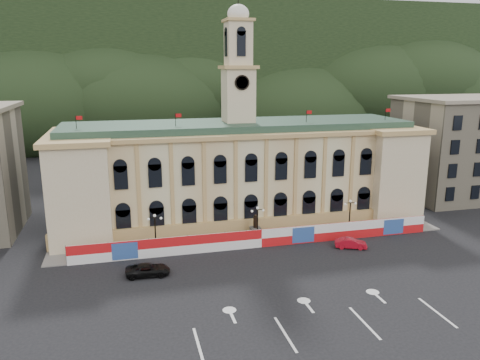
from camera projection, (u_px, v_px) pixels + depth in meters
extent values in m
plane|color=black|center=(302.00, 298.00, 49.40)|extent=(260.00, 260.00, 0.00)
cube|color=black|center=(170.00, 72.00, 166.79)|extent=(230.00, 70.00, 44.00)
cube|color=#595651|center=(281.00, 48.00, 154.35)|extent=(22.00, 8.00, 14.00)
cube|color=#595651|center=(9.00, 59.00, 133.73)|extent=(16.00, 7.00, 10.00)
cube|color=beige|center=(238.00, 176.00, 74.16)|extent=(55.00, 15.00, 14.00)
cube|color=tan|center=(251.00, 226.00, 68.16)|extent=(56.00, 0.80, 2.40)
cube|color=tan|center=(238.00, 130.00, 72.44)|extent=(56.20, 16.20, 0.60)
cube|color=#2A4636|center=(238.00, 126.00, 72.28)|extent=(53.00, 13.00, 1.20)
cube|color=beige|center=(83.00, 186.00, 67.64)|extent=(8.00, 17.00, 14.00)
cube|color=beige|center=(375.00, 170.00, 78.78)|extent=(8.00, 17.00, 14.00)
cube|color=beige|center=(238.00, 96.00, 71.20)|extent=(4.40, 4.40, 8.00)
cube|color=tan|center=(238.00, 67.00, 70.21)|extent=(5.20, 5.20, 0.50)
cube|color=beige|center=(238.00, 44.00, 69.44)|extent=(3.60, 3.60, 6.50)
cube|color=tan|center=(238.00, 20.00, 68.64)|extent=(4.20, 4.20, 0.40)
cylinder|color=black|center=(242.00, 83.00, 68.56)|extent=(2.20, 0.20, 2.20)
ellipsoid|color=white|center=(238.00, 14.00, 68.43)|extent=(3.20, 3.20, 2.72)
cube|color=#B4A68A|center=(459.00, 149.00, 86.71)|extent=(20.00, 16.00, 18.00)
cube|color=gray|center=(465.00, 98.00, 84.52)|extent=(21.00, 17.00, 0.60)
cube|color=red|center=(261.00, 238.00, 63.25)|extent=(50.00, 0.25, 2.50)
cube|color=#2D5097|center=(125.00, 251.00, 58.85)|extent=(3.20, 0.05, 2.20)
cube|color=#2D5097|center=(303.00, 235.00, 64.54)|extent=(3.20, 0.05, 2.20)
cube|color=#2D5097|center=(394.00, 227.00, 67.86)|extent=(3.20, 0.05, 2.20)
cube|color=slate|center=(256.00, 239.00, 66.12)|extent=(56.00, 5.50, 0.16)
cube|color=#595651|center=(255.00, 233.00, 66.16)|extent=(1.40, 1.40, 1.80)
cylinder|color=black|center=(255.00, 222.00, 65.76)|extent=(0.60, 0.60, 1.60)
sphere|color=black|center=(256.00, 216.00, 65.55)|extent=(0.44, 0.44, 0.44)
cylinder|color=black|center=(156.00, 250.00, 62.07)|extent=(0.44, 0.44, 0.30)
cylinder|color=black|center=(155.00, 234.00, 61.55)|extent=(0.18, 0.18, 4.80)
cube|color=black|center=(155.00, 217.00, 61.01)|extent=(1.60, 0.08, 0.08)
sphere|color=silver|center=(148.00, 219.00, 60.85)|extent=(0.36, 0.36, 0.36)
sphere|color=silver|center=(161.00, 218.00, 61.23)|extent=(0.36, 0.36, 0.36)
sphere|color=silver|center=(155.00, 216.00, 60.95)|extent=(0.40, 0.40, 0.40)
cylinder|color=black|center=(257.00, 241.00, 65.39)|extent=(0.44, 0.44, 0.30)
cylinder|color=black|center=(257.00, 226.00, 64.87)|extent=(0.18, 0.18, 4.80)
cube|color=black|center=(258.00, 210.00, 64.33)|extent=(1.60, 0.08, 0.08)
sphere|color=silver|center=(252.00, 211.00, 64.17)|extent=(0.36, 0.36, 0.36)
sphere|color=silver|center=(263.00, 210.00, 64.55)|extent=(0.36, 0.36, 0.36)
sphere|color=silver|center=(258.00, 208.00, 64.27)|extent=(0.40, 0.40, 0.40)
cylinder|color=black|center=(349.00, 232.00, 68.71)|extent=(0.44, 0.44, 0.30)
cylinder|color=black|center=(349.00, 218.00, 68.18)|extent=(0.18, 0.18, 4.80)
cube|color=black|center=(350.00, 203.00, 67.64)|extent=(1.60, 0.08, 0.08)
sphere|color=silver|center=(345.00, 204.00, 67.49)|extent=(0.36, 0.36, 0.36)
sphere|color=silver|center=(355.00, 203.00, 67.87)|extent=(0.36, 0.36, 0.36)
sphere|color=silver|center=(350.00, 201.00, 67.59)|extent=(0.40, 0.40, 0.40)
imported|color=#AB0C1B|center=(351.00, 243.00, 63.00)|extent=(4.32, 5.21, 1.39)
imported|color=black|center=(148.00, 270.00, 54.68)|extent=(2.93, 5.42, 1.44)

